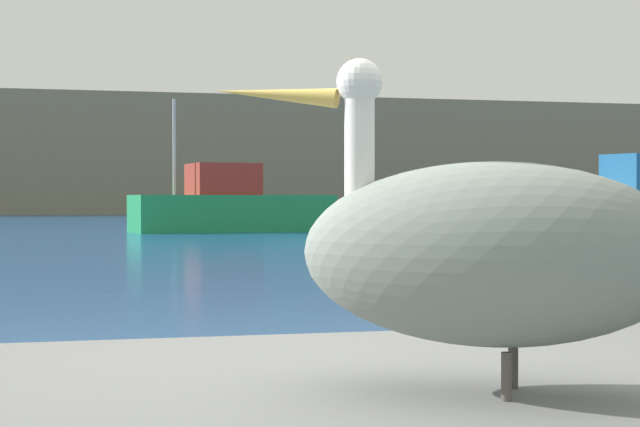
{
  "coord_description": "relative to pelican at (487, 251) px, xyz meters",
  "views": [
    {
      "loc": [
        -0.69,
        -3.45,
        1.19
      ],
      "look_at": [
        4.5,
        18.48,
        0.87
      ],
      "focal_mm": 55.05,
      "sensor_mm": 36.0,
      "label": 1
    }
  ],
  "objects": [
    {
      "name": "fishing_boat_green",
      "position": [
        4.05,
        33.6,
        -0.11
      ],
      "size": [
        7.73,
        3.6,
        4.85
      ],
      "rotation": [
        0.0,
        0.0,
        3.3
      ],
      "color": "#1E8C4C",
      "rests_on": "ground"
    },
    {
      "name": "pelican",
      "position": [
        0.0,
        0.0,
        0.0
      ],
      "size": [
        1.37,
        1.02,
        0.98
      ],
      "rotation": [
        0.0,
        0.0,
        2.62
      ],
      "color": "gray",
      "rests_on": "pier_dock"
    },
    {
      "name": "fishing_boat_white",
      "position": [
        18.97,
        30.74,
        -0.05
      ],
      "size": [
        7.01,
        4.76,
        4.3
      ],
      "rotation": [
        0.0,
        0.0,
        0.44
      ],
      "color": "white",
      "rests_on": "ground"
    },
    {
      "name": "hillside_backdrop",
      "position": [
        -0.42,
        83.56,
        3.81
      ],
      "size": [
        140.0,
        15.54,
        9.71
      ],
      "primitive_type": "cube",
      "color": "#7F755B",
      "rests_on": "ground"
    }
  ]
}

